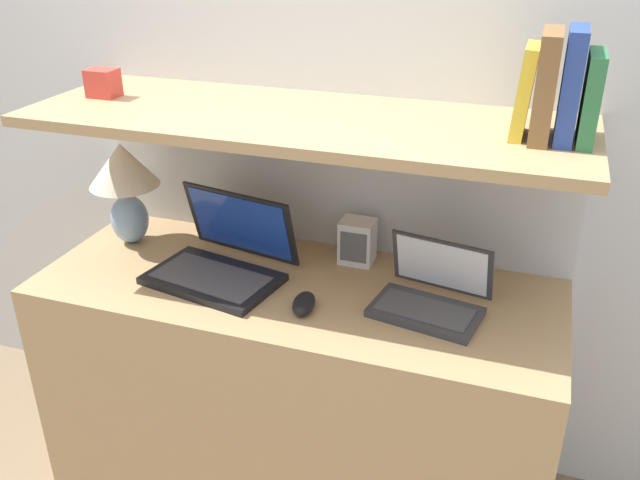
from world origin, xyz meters
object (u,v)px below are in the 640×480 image
(book_yellow, at_px, (525,92))
(shelf_gadget, at_px, (103,83))
(computer_mouse, at_px, (304,303))
(router_box, at_px, (357,241))
(laptop_small, at_px, (431,296))
(book_green, at_px, (591,98))
(book_blue, at_px, (571,86))
(table_lamp, at_px, (124,179))
(laptop_large, at_px, (222,260))
(book_brown, at_px, (546,86))

(book_yellow, relative_size, shelf_gadget, 2.56)
(computer_mouse, distance_m, router_box, 0.31)
(computer_mouse, distance_m, book_yellow, 0.74)
(laptop_small, distance_m, book_green, 0.60)
(book_yellow, bearing_deg, book_blue, 0.00)
(table_lamp, bearing_deg, book_green, -1.23)
(computer_mouse, relative_size, router_box, 0.86)
(laptop_large, bearing_deg, router_box, 31.36)
(table_lamp, relative_size, book_green, 1.60)
(book_blue, bearing_deg, table_lamp, 178.73)
(table_lamp, xyz_separation_m, computer_mouse, (0.64, -0.20, -0.19))
(computer_mouse, bearing_deg, shelf_gadget, 164.71)
(laptop_large, distance_m, router_box, 0.39)
(laptop_small, bearing_deg, computer_mouse, -160.63)
(router_box, bearing_deg, book_green, -12.83)
(laptop_large, height_order, book_green, book_green)
(router_box, bearing_deg, laptop_small, -37.77)
(router_box, bearing_deg, laptop_large, -148.64)
(laptop_small, distance_m, shelf_gadget, 1.06)
(router_box, height_order, book_green, book_green)
(computer_mouse, height_order, shelf_gadget, shelf_gadget)
(laptop_small, relative_size, book_blue, 1.23)
(laptop_small, distance_m, computer_mouse, 0.33)
(laptop_large, height_order, shelf_gadget, shelf_gadget)
(book_blue, bearing_deg, book_yellow, 180.00)
(book_green, xyz_separation_m, book_yellow, (-0.14, 0.00, 0.00))
(table_lamp, bearing_deg, laptop_large, -16.18)
(book_brown, bearing_deg, book_green, 0.00)
(laptop_small, height_order, computer_mouse, laptop_small)
(book_green, bearing_deg, table_lamp, 178.77)
(book_green, relative_size, book_brown, 0.84)
(table_lamp, height_order, book_green, book_green)
(computer_mouse, bearing_deg, book_yellow, 20.78)
(book_blue, bearing_deg, book_green, 0.00)
(table_lamp, bearing_deg, book_blue, -1.27)
(book_brown, distance_m, shelf_gadget, 1.16)
(book_yellow, bearing_deg, computer_mouse, -159.22)
(shelf_gadget, bearing_deg, laptop_large, -11.98)
(laptop_large, relative_size, book_yellow, 1.94)
(router_box, distance_m, book_brown, 0.70)
(table_lamp, xyz_separation_m, laptop_small, (0.95, -0.10, -0.17))
(laptop_large, xyz_separation_m, shelf_gadget, (-0.37, 0.08, 0.45))
(laptop_large, bearing_deg, shelf_gadget, 168.02)
(laptop_large, bearing_deg, laptop_small, 0.86)
(laptop_small, bearing_deg, router_box, 142.23)
(laptop_large, bearing_deg, book_brown, 5.65)
(router_box, distance_m, book_yellow, 0.66)
(table_lamp, distance_m, router_box, 0.72)
(laptop_large, height_order, book_brown, book_brown)
(router_box, relative_size, book_green, 0.65)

